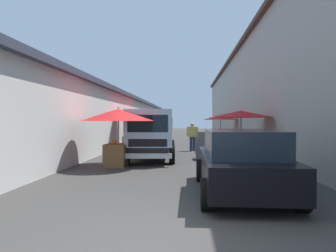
{
  "coord_description": "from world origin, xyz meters",
  "views": [
    {
      "loc": [
        -3.77,
        -0.36,
        1.66
      ],
      "look_at": [
        10.88,
        0.68,
        1.39
      ],
      "focal_mm": 31.43,
      "sensor_mm": 36.0,
      "label": 1
    }
  ],
  "objects": [
    {
      "name": "ground",
      "position": [
        13.5,
        0.0,
        0.0
      ],
      "size": [
        90.0,
        90.0,
        0.0
      ],
      "primitive_type": "plane",
      "color": "#3D3A38"
    },
    {
      "name": "vendor_by_crates",
      "position": [
        12.28,
        -0.55,
        0.88
      ],
      "size": [
        0.24,
        0.62,
        1.54
      ],
      "color": "navy",
      "rests_on": "ground"
    },
    {
      "name": "fruit_stall_far_left",
      "position": [
        12.78,
        2.77,
        1.74
      ],
      "size": [
        2.27,
        2.27,
        2.32
      ],
      "color": "#9E9EA3",
      "rests_on": "ground"
    },
    {
      "name": "fruit_stall_near_right",
      "position": [
        16.42,
        2.44,
        1.88
      ],
      "size": [
        2.89,
        2.89,
        2.38
      ],
      "color": "#9E9EA3",
      "rests_on": "ground"
    },
    {
      "name": "fruit_stall_far_right",
      "position": [
        9.28,
        -2.66,
        1.74
      ],
      "size": [
        2.79,
        2.79,
        2.17
      ],
      "color": "#9E9EA3",
      "rests_on": "ground"
    },
    {
      "name": "hatchback_car",
      "position": [
        2.96,
        -1.54,
        0.74
      ],
      "size": [
        3.92,
        1.93,
        1.45
      ],
      "color": "black",
      "rests_on": "ground"
    },
    {
      "name": "building_right_concrete",
      "position": [
        15.75,
        -7.35,
        3.42
      ],
      "size": [
        49.8,
        7.5,
        6.82
      ],
      "color": "#A39E93",
      "rests_on": "ground"
    },
    {
      "name": "plastic_stool",
      "position": [
        14.37,
        1.36,
        0.33
      ],
      "size": [
        0.3,
        0.3,
        0.43
      ],
      "color": "red",
      "rests_on": "ground"
    },
    {
      "name": "fruit_stall_mid_lane",
      "position": [
        17.95,
        -2.71,
        1.68
      ],
      "size": [
        2.67,
        2.67,
        2.15
      ],
      "color": "#9E9EA3",
      "rests_on": "ground"
    },
    {
      "name": "fruit_stall_near_left",
      "position": [
        6.73,
        2.21,
        1.66
      ],
      "size": [
        2.73,
        2.73,
        2.17
      ],
      "color": "#9E9EA3",
      "rests_on": "ground"
    },
    {
      "name": "building_left_whitewash",
      "position": [
        15.75,
        7.35,
        1.77
      ],
      "size": [
        49.8,
        7.5,
        3.52
      ],
      "color": "silver",
      "rests_on": "ground"
    },
    {
      "name": "parked_scooter",
      "position": [
        7.28,
        -2.27,
        0.45
      ],
      "size": [
        1.68,
        0.53,
        1.14
      ],
      "color": "black",
      "rests_on": "ground"
    },
    {
      "name": "delivery_truck",
      "position": [
        8.1,
        1.19,
        1.04
      ],
      "size": [
        5.01,
        2.18,
        2.08
      ],
      "color": "black",
      "rests_on": "ground"
    }
  ]
}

